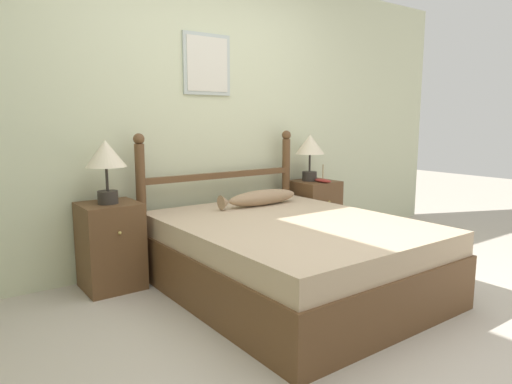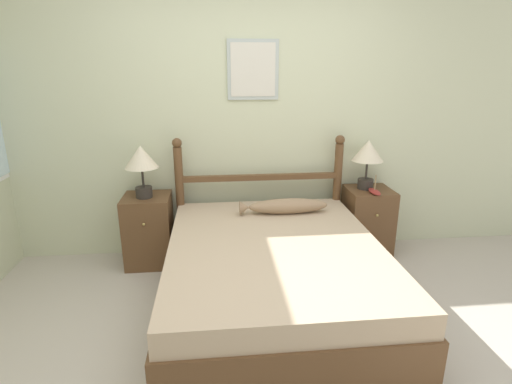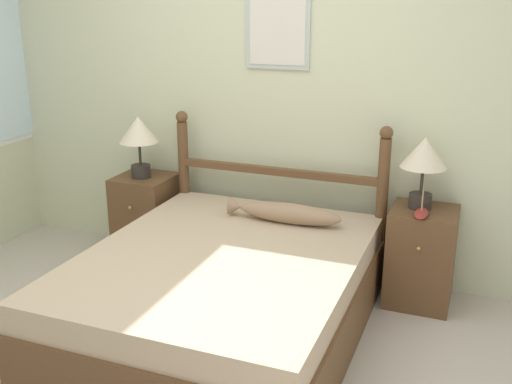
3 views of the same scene
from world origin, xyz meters
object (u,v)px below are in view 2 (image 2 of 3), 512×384
fish_pillow (285,206)px  nightstand_left (149,230)px  table_lamp_left (141,161)px  bed (274,276)px  table_lamp_right (368,154)px  model_boat (374,191)px  nightstand_right (367,221)px

fish_pillow → nightstand_left: bearing=168.7°
table_lamp_left → bed: bearing=-38.2°
nightstand_left → table_lamp_right: size_ratio=1.40×
bed → table_lamp_right: (0.98, 0.87, 0.71)m
nightstand_left → table_lamp_left: (-0.01, -0.02, 0.65)m
table_lamp_left → model_boat: table_lamp_left is taller
table_lamp_left → table_lamp_right: size_ratio=1.00×
model_boat → fish_pillow: 0.85m
table_lamp_left → model_boat: bearing=-3.0°
nightstand_right → table_lamp_right: (-0.04, 0.03, 0.65)m
table_lamp_right → fish_pillow: 0.93m
bed → nightstand_left: 1.32m
bed → fish_pillow: size_ratio=2.54×
fish_pillow → bed: bearing=-106.5°
nightstand_right → table_lamp_left: size_ratio=1.40×
table_lamp_left → nightstand_right: bearing=0.6°
nightstand_right → table_lamp_right: table_lamp_right is taller
nightstand_right → table_lamp_left: 2.15m
nightstand_left → nightstand_right: same height
bed → fish_pillow: bearing=73.5°
model_boat → fish_pillow: bearing=-172.3°
table_lamp_left → fish_pillow: 1.28m
nightstand_left → bed: bearing=-39.2°
table_lamp_left → table_lamp_right: 2.02m
bed → nightstand_right: (1.02, 0.84, 0.06)m
bed → nightstand_left: size_ratio=3.02×
nightstand_right → table_lamp_left: (-2.05, -0.02, 0.65)m
table_lamp_left → table_lamp_right: (2.02, 0.05, 0.00)m
bed → fish_pillow: fish_pillow is taller
nightstand_left → fish_pillow: size_ratio=0.84×
table_lamp_left → fish_pillow: table_lamp_left is taller
nightstand_right → table_lamp_right: bearing=141.5°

